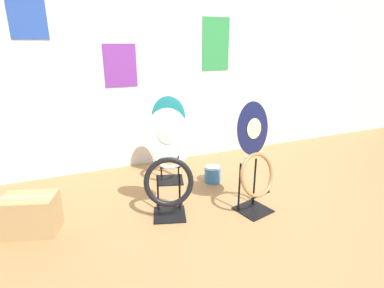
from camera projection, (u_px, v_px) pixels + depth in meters
name	position (u px, v px, depth m)	size (l,w,h in m)	color
ground_plane	(276.00, 242.00, 2.30)	(14.00, 14.00, 0.00)	#A37547
wall_back	(181.00, 57.00, 3.64)	(8.00, 0.07, 2.60)	silver
toilet_seat_display_white_plain	(168.00, 173.00, 2.54)	(0.46, 0.35, 0.95)	black
toilet_seat_display_teal_sax	(169.00, 141.00, 3.23)	(0.43, 0.37, 0.93)	black
toilet_seat_display_navy_moon	(255.00, 161.00, 2.61)	(0.42, 0.34, 1.00)	black
paint_can	(213.00, 174.00, 3.30)	(0.18, 0.18, 0.18)	teal
storage_box	(31.00, 214.00, 2.39)	(0.47, 0.37, 0.32)	tan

